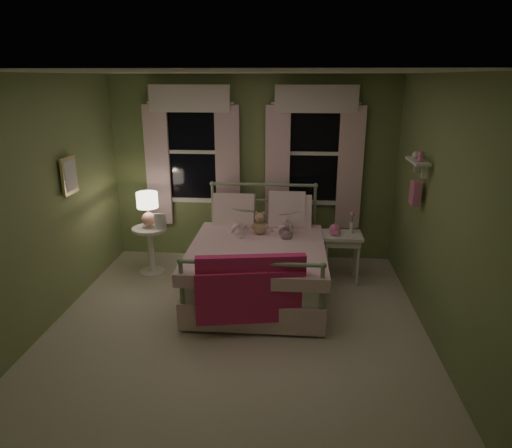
# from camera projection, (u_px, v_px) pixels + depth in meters

# --- Properties ---
(room_shell) EXTENTS (4.20, 4.20, 4.20)m
(room_shell) POSITION_uv_depth(u_px,v_px,m) (235.00, 211.00, 4.47)
(room_shell) COLOR beige
(room_shell) RESTS_ON ground
(bed) EXTENTS (1.58, 2.04, 1.18)m
(bed) POSITION_uv_depth(u_px,v_px,m) (259.00, 264.00, 5.58)
(bed) COLOR white
(bed) RESTS_ON ground
(pink_throw) EXTENTS (1.10, 0.32, 0.71)m
(pink_throw) POSITION_uv_depth(u_px,v_px,m) (251.00, 282.00, 4.54)
(pink_throw) COLOR #DA2A6E
(pink_throw) RESTS_ON bed
(child_left) EXTENTS (0.30, 0.23, 0.76)m
(child_left) POSITION_uv_depth(u_px,v_px,m) (239.00, 209.00, 5.83)
(child_left) COLOR #F7D1DD
(child_left) RESTS_ON bed
(child_right) EXTENTS (0.38, 0.31, 0.72)m
(child_right) POSITION_uv_depth(u_px,v_px,m) (283.00, 211.00, 5.80)
(child_right) COLOR #F7D1DD
(child_right) RESTS_ON bed
(book_left) EXTENTS (0.22, 0.17, 0.26)m
(book_left) POSITION_uv_depth(u_px,v_px,m) (237.00, 213.00, 5.59)
(book_left) COLOR beige
(book_left) RESTS_ON child_left
(book_right) EXTENTS (0.22, 0.17, 0.26)m
(book_right) POSITION_uv_depth(u_px,v_px,m) (282.00, 218.00, 5.56)
(book_right) COLOR beige
(book_right) RESTS_ON child_right
(teddy_bear) EXTENTS (0.23, 0.18, 0.30)m
(teddy_bear) POSITION_uv_depth(u_px,v_px,m) (260.00, 225.00, 5.71)
(teddy_bear) COLOR tan
(teddy_bear) RESTS_ON bed
(nightstand_left) EXTENTS (0.46, 0.46, 0.65)m
(nightstand_left) POSITION_uv_depth(u_px,v_px,m) (151.00, 244.00, 6.12)
(nightstand_left) COLOR white
(nightstand_left) RESTS_ON ground
(table_lamp) EXTENTS (0.28, 0.28, 0.45)m
(table_lamp) POSITION_uv_depth(u_px,v_px,m) (148.00, 206.00, 5.96)
(table_lamp) COLOR #E59387
(table_lamp) RESTS_ON nightstand_left
(book_nightstand) EXTENTS (0.19, 0.24, 0.02)m
(book_nightstand) POSITION_uv_depth(u_px,v_px,m) (155.00, 229.00, 5.97)
(book_nightstand) COLOR beige
(book_nightstand) RESTS_ON nightstand_left
(nightstand_right) EXTENTS (0.50, 0.40, 0.64)m
(nightstand_right) POSITION_uv_depth(u_px,v_px,m) (342.00, 241.00, 5.84)
(nightstand_right) COLOR white
(nightstand_right) RESTS_ON ground
(pink_toy) EXTENTS (0.14, 0.20, 0.14)m
(pink_toy) POSITION_uv_depth(u_px,v_px,m) (335.00, 229.00, 5.79)
(pink_toy) COLOR pink
(pink_toy) RESTS_ON nightstand_right
(bud_vase) EXTENTS (0.06, 0.06, 0.28)m
(bud_vase) POSITION_uv_depth(u_px,v_px,m) (352.00, 223.00, 5.81)
(bud_vase) COLOR white
(bud_vase) RESTS_ON nightstand_right
(window_left) EXTENTS (1.34, 0.13, 1.96)m
(window_left) POSITION_uv_depth(u_px,v_px,m) (192.00, 147.00, 6.36)
(window_left) COLOR black
(window_left) RESTS_ON room_shell
(window_right) EXTENTS (1.34, 0.13, 1.96)m
(window_right) POSITION_uv_depth(u_px,v_px,m) (314.00, 149.00, 6.24)
(window_right) COLOR black
(window_right) RESTS_ON room_shell
(wall_shelf) EXTENTS (0.15, 0.50, 0.60)m
(wall_shelf) POSITION_uv_depth(u_px,v_px,m) (417.00, 177.00, 4.93)
(wall_shelf) COLOR white
(wall_shelf) RESTS_ON room_shell
(framed_picture) EXTENTS (0.03, 0.32, 0.42)m
(framed_picture) POSITION_uv_depth(u_px,v_px,m) (69.00, 176.00, 5.13)
(framed_picture) COLOR beige
(framed_picture) RESTS_ON room_shell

